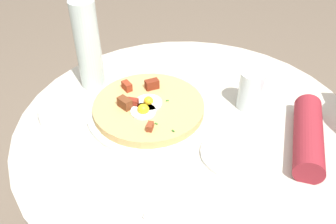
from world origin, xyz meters
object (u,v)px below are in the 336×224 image
Objects in this scene: bread_plate at (234,153)px; water_glass at (250,90)px; dining_table at (186,166)px; salt_shaker at (43,116)px; pizza_plate at (148,112)px; water_bottle at (88,46)px; breakfast_pizza at (148,106)px.

water_glass is (-0.20, 0.05, 0.05)m from bread_plate.
dining_table is 19.45× the size of salt_shaker.
water_bottle reaches higher than pizza_plate.
salt_shaker reaches higher than pizza_plate.
bread_plate is at bearing -14.91° from water_glass.
water_glass is at bearing 80.82° from water_bottle.
dining_table is 0.30m from water_glass.
bread_plate is (0.11, 0.11, 0.18)m from dining_table.
bread_plate is 0.21m from water_glass.
bread_plate is (0.14, 0.23, -0.02)m from breakfast_pizza.
dining_table is 0.46m from water_bottle.
salt_shaker is (0.19, -0.09, -0.11)m from water_bottle.
bread_plate is at bearing 44.88° from dining_table.
bread_plate is 0.51m from water_bottle.
pizza_plate is 7.14× the size of salt_shaker.
water_bottle is at bearing -123.47° from bread_plate.
breakfast_pizza is (0.00, -0.00, 0.02)m from pizza_plate.
water_bottle reaches higher than water_glass.
pizza_plate is at bearing -79.03° from water_glass.
breakfast_pizza reaches higher than dining_table.
water_bottle is (-0.13, -0.19, 0.13)m from pizza_plate.
bread_plate reaches higher than dining_table.
dining_table is at bearing 75.43° from pizza_plate.
water_glass is at bearing 116.39° from dining_table.
pizza_plate is 0.26m from water_bottle.
breakfast_pizza is at bearing -79.01° from water_glass.
water_bottle is (-0.27, -0.41, 0.13)m from bread_plate.
breakfast_pizza is at bearing -75.21° from pizza_plate.
dining_table is at bearing -63.61° from water_glass.
water_glass is (-0.08, 0.17, 0.23)m from dining_table.
dining_table is at bearing 62.08° from water_bottle.
water_glass is at bearing 101.99° from salt_shaker.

